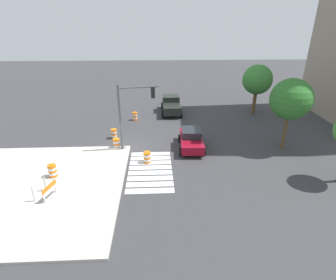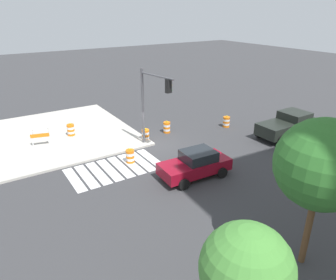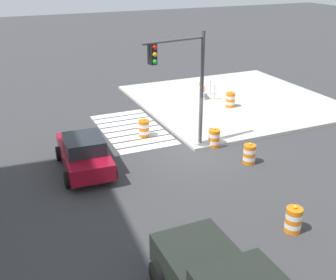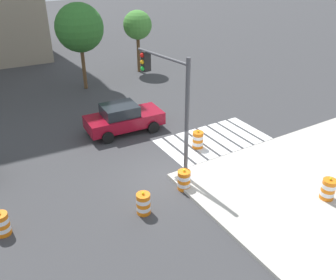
{
  "view_description": "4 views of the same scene",
  "coord_description": "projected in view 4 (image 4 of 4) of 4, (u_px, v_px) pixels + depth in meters",
  "views": [
    {
      "loc": [
        20.71,
        2.31,
        9.88
      ],
      "look_at": [
        0.06,
        3.3,
        0.66
      ],
      "focal_mm": 27.87,
      "sensor_mm": 36.0,
      "label": 1
    },
    {
      "loc": [
        10.62,
        18.36,
        9.41
      ],
      "look_at": [
        -0.36,
        1.22,
        0.77
      ],
      "focal_mm": 33.31,
      "sensor_mm": 36.0,
      "label": 2
    },
    {
      "loc": [
        -16.26,
        8.69,
        8.52
      ],
      "look_at": [
        0.32,
        1.28,
        0.72
      ],
      "focal_mm": 44.68,
      "sensor_mm": 36.0,
      "label": 3
    },
    {
      "loc": [
        -7.24,
        -12.08,
        9.55
      ],
      "look_at": [
        0.86,
        1.35,
        1.07
      ],
      "focal_mm": 39.32,
      "sensor_mm": 36.0,
      "label": 4
    }
  ],
  "objects": [
    {
      "name": "ground_plane",
      "position": [
        167.0,
        177.0,
        16.93
      ],
      "size": [
        120.0,
        120.0,
        0.0
      ],
      "primitive_type": "plane",
      "color": "#38383A"
    },
    {
      "name": "crosswalk_stripes",
      "position": [
        213.0,
        140.0,
        20.1
      ],
      "size": [
        5.85,
        3.2,
        0.02
      ],
      "color": "silver",
      "rests_on": "ground"
    },
    {
      "name": "sports_car",
      "position": [
        123.0,
        118.0,
        20.67
      ],
      "size": [
        4.4,
        2.33,
        1.63
      ],
      "color": "maroon",
      "rests_on": "ground"
    },
    {
      "name": "traffic_barrel_near_corner",
      "position": [
        2.0,
        224.0,
        13.45
      ],
      "size": [
        0.56,
        0.56,
        1.02
      ],
      "color": "orange",
      "rests_on": "ground"
    },
    {
      "name": "traffic_barrel_crosswalk_end",
      "position": [
        143.0,
        204.0,
        14.49
      ],
      "size": [
        0.56,
        0.56,
        1.02
      ],
      "color": "orange",
      "rests_on": "ground"
    },
    {
      "name": "traffic_barrel_median_near",
      "position": [
        198.0,
        140.0,
        19.16
      ],
      "size": [
        0.56,
        0.56,
        1.02
      ],
      "color": "orange",
      "rests_on": "ground"
    },
    {
      "name": "traffic_barrel_median_far",
      "position": [
        184.0,
        180.0,
        15.92
      ],
      "size": [
        0.56,
        0.56,
        1.02
      ],
      "color": "orange",
      "rests_on": "ground"
    },
    {
      "name": "traffic_barrel_on_sidewalk",
      "position": [
        328.0,
        189.0,
        15.09
      ],
      "size": [
        0.56,
        0.56,
        1.02
      ],
      "color": "orange",
      "rests_on": "sidewalk_corner"
    },
    {
      "name": "traffic_light_pole",
      "position": [
        169.0,
        92.0,
        15.65
      ],
      "size": [
        0.83,
        3.26,
        5.5
      ],
      "color": "#4C4C51",
      "rests_on": "sidewalk_corner"
    },
    {
      "name": "street_tree_streetside_near",
      "position": [
        137.0,
        25.0,
        29.0
      ],
      "size": [
        2.26,
        2.26,
        4.91
      ],
      "color": "brown",
      "rests_on": "ground"
    },
    {
      "name": "street_tree_streetside_far",
      "position": [
        79.0,
        28.0,
        25.14
      ],
      "size": [
        3.33,
        3.33,
        6.04
      ],
      "color": "brown",
      "rests_on": "ground"
    }
  ]
}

